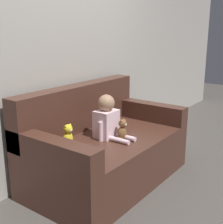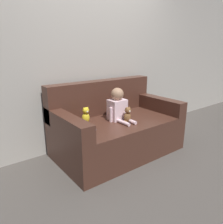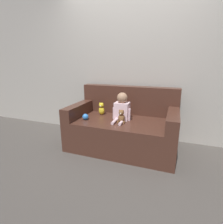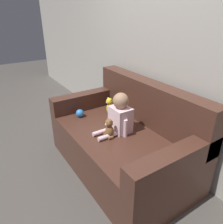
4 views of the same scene
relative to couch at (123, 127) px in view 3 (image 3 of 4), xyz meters
name	(u,v)px [view 3 (image 3 of 4)]	position (x,y,z in m)	size (l,w,h in m)	color
ground_plane	(122,147)	(0.00, -0.06, -0.32)	(12.00, 12.00, 0.00)	#4C4742
wall_back	(133,63)	(0.00, 0.49, 0.98)	(8.00, 0.05, 2.60)	#ADA89E
couch	(123,127)	(0.00, 0.00, 0.00)	(1.62, 0.93, 0.93)	#47281E
person_baby	(122,108)	(-0.01, -0.06, 0.32)	(0.28, 0.38, 0.42)	silver
teddy_bear_brown	(121,117)	(0.03, -0.21, 0.23)	(0.12, 0.09, 0.20)	brown
plush_toy_side	(101,109)	(-0.41, 0.08, 0.24)	(0.10, 0.09, 0.20)	yellow
toy_ball	(85,117)	(-0.53, -0.26, 0.19)	(0.09, 0.09, 0.09)	#337FDB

